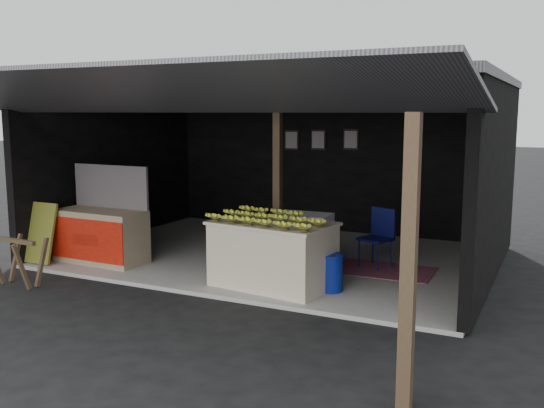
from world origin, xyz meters
The scene contains 13 objects.
ground centered at (0.00, 0.00, 0.00)m, with size 80.00×80.00×0.00m, color black.
concrete_slab centered at (0.00, 2.50, 0.03)m, with size 7.00×5.00×0.06m, color gray.
shophouse centered at (0.00, 2.82, 2.10)m, with size 7.40×7.29×3.02m.
banana_table centered at (0.78, 0.73, 0.52)m, with size 1.77×1.21×0.92m.
banana_pile centered at (0.78, 0.73, 1.07)m, with size 1.54×0.92×0.18m, color yellow, non-canonical shape.
white_crate centered at (0.84, 1.72, 0.50)m, with size 0.82×0.58×0.89m.
neighbor_stall centered at (-2.36, 0.77, 0.53)m, with size 1.54×0.72×1.57m.
green_signboard centered at (-3.25, 0.28, 0.55)m, with size 0.66×0.04×0.99m, color black.
sawhorse centered at (-2.59, -0.70, 0.44)m, with size 0.72×0.65×0.69m.
water_barrel centered at (1.60, 0.87, 0.30)m, with size 0.33×0.33×0.49m, color navy.
plastic_chair centered at (1.82, 2.44, 0.61)m, with size 0.56×0.56×0.93m.
magenta_rug centered at (1.97, 2.24, 0.07)m, with size 1.50×1.00×0.01m, color maroon.
picture_frames centered at (-0.17, 4.89, 1.93)m, with size 1.62×0.04×0.46m.
Camera 1 is at (4.41, -6.73, 2.50)m, focal length 40.00 mm.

